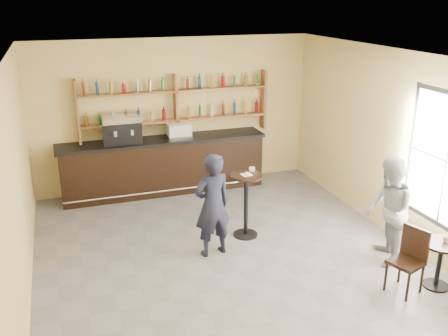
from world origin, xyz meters
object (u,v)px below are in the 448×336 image
object	(u,v)px
bar_counter	(164,165)
cafe_table	(439,265)
pedestal_table	(246,206)
chair_west	(406,262)
espresso_machine	(122,129)
man_main	(212,205)
patron_second	(388,212)
pastry_case	(179,130)

from	to	relation	value
bar_counter	cafe_table	world-z (taller)	bar_counter
pedestal_table	chair_west	world-z (taller)	pedestal_table
espresso_machine	man_main	distance (m)	3.15
espresso_machine	patron_second	bearing A→B (deg)	-45.19
man_main	patron_second	world-z (taller)	man_main
bar_counter	man_main	size ratio (longest dim) A/B	2.52
pastry_case	pedestal_table	distance (m)	2.67
espresso_machine	pastry_case	distance (m)	1.18
cafe_table	patron_second	bearing A→B (deg)	108.27
bar_counter	pastry_case	bearing A→B (deg)	0.00
espresso_machine	pastry_case	size ratio (longest dim) A/B	1.55
man_main	pedestal_table	bearing A→B (deg)	-160.11
pedestal_table	patron_second	size ratio (longest dim) A/B	0.66
pedestal_table	man_main	bearing A→B (deg)	-149.88
espresso_machine	chair_west	size ratio (longest dim) A/B	0.80
espresso_machine	patron_second	size ratio (longest dim) A/B	0.45
chair_west	bar_counter	bearing A→B (deg)	-173.56
espresso_machine	patron_second	distance (m)	5.37
chair_west	patron_second	distance (m)	0.95
pedestal_table	espresso_machine	bearing A→B (deg)	124.63
patron_second	espresso_machine	bearing A→B (deg)	-115.96
bar_counter	espresso_machine	world-z (taller)	espresso_machine
pedestal_table	pastry_case	bearing A→B (deg)	102.51
espresso_machine	chair_west	xyz separation A→B (m)	(3.23, -4.87, -0.97)
espresso_machine	cafe_table	world-z (taller)	espresso_machine
patron_second	man_main	bearing A→B (deg)	-90.56
espresso_machine	pedestal_table	world-z (taller)	espresso_machine
man_main	cafe_table	distance (m)	3.46
bar_counter	pastry_case	size ratio (longest dim) A/B	8.70
chair_west	patron_second	world-z (taller)	patron_second
cafe_table	chair_west	distance (m)	0.57
man_main	espresso_machine	bearing A→B (deg)	-81.69
man_main	cafe_table	xyz separation A→B (m)	(2.79, -1.98, -0.51)
bar_counter	pedestal_table	xyz separation A→B (m)	(0.90, -2.50, -0.02)
bar_counter	pastry_case	world-z (taller)	pastry_case
pedestal_table	man_main	size ratio (longest dim) A/B	0.66
cafe_table	pedestal_table	bearing A→B (deg)	130.37
man_main	chair_west	xyz separation A→B (m)	(2.24, -1.93, -0.38)
man_main	cafe_table	bearing A→B (deg)	134.46
man_main	chair_west	distance (m)	2.98
bar_counter	pedestal_table	distance (m)	2.66
patron_second	pastry_case	bearing A→B (deg)	-126.95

